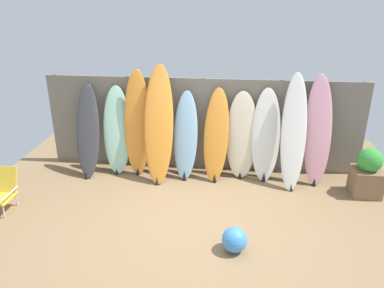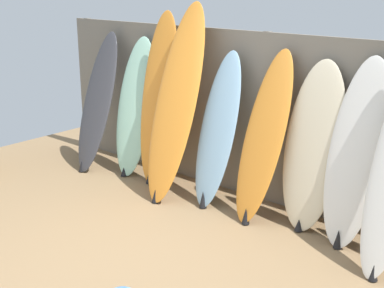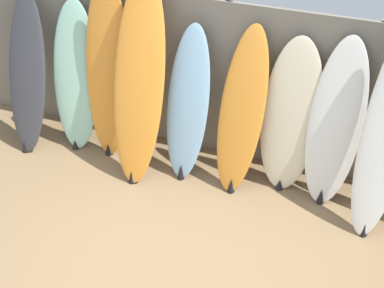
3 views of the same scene
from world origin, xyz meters
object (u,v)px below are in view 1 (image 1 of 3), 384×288
Objects in this scene: surfboard_cream_6 at (242,136)px; beach_ball at (234,240)px; surfboard_orange_5 at (216,136)px; beach_chair at (0,190)px; planter_box at (367,173)px; surfboard_seafoam_1 at (117,131)px; surfboard_orange_2 at (137,124)px; surfboard_white_7 at (266,136)px; surfboard_skyblue_4 at (186,136)px; surfboard_orange_3 at (159,125)px; surfboard_white_8 at (294,133)px; surfboard_pink_9 at (318,132)px; surfboard_charcoal_0 at (88,132)px.

beach_ball is at bearing -92.46° from surfboard_cream_6.
surfboard_orange_5 reaches higher than beach_chair.
surfboard_orange_5 reaches higher than planter_box.
surfboard_seafoam_1 is 0.44m from surfboard_orange_2.
surfboard_seafoam_1 is at bearing -179.81° from surfboard_white_7.
surfboard_orange_3 is at bearing -165.79° from surfboard_skyblue_4.
surfboard_white_8 reaches higher than surfboard_orange_5.
surfboard_pink_9 reaches higher than planter_box.
surfboard_white_7 reaches higher than surfboard_cream_6.
beach_chair is 0.76× the size of planter_box.
surfboard_charcoal_0 is at bearing -163.81° from surfboard_seafoam_1.
surfboard_pink_9 is at bearing 2.97° from surfboard_orange_3.
beach_chair is (-4.77, -1.39, -0.66)m from surfboard_white_8.
surfboard_orange_3 is 1.55m from surfboard_cream_6.
surfboard_white_8 is at bearing 64.61° from beach_ball.
surfboard_seafoam_1 is at bearing 178.86° from surfboard_orange_2.
beach_chair is (-3.41, -1.50, -0.50)m from surfboard_orange_5.
surfboard_orange_2 is at bearing 175.42° from surfboard_skyblue_4.
surfboard_seafoam_1 is 2.81m from surfboard_white_7.
surfboard_orange_3 is 1.97m from surfboard_white_7.
surfboard_pink_9 is at bearing -0.81° from surfboard_orange_2.
beach_chair is (-4.31, -1.59, -0.50)m from surfboard_white_7.
surfboard_skyblue_4 is 2.47m from beach_ball.
surfboard_orange_5 is 0.85× the size of surfboard_pink_9.
surfboard_skyblue_4 is 1.48m from surfboard_white_7.
surfboard_white_7 reaches higher than surfboard_seafoam_1.
surfboard_orange_5 is 1.00× the size of surfboard_white_7.
surfboard_seafoam_1 is at bearing 134.87° from beach_ball.
beach_ball is (2.79, -2.13, -0.66)m from surfboard_charcoal_0.
surfboard_orange_2 is 1.97m from surfboard_cream_6.
planter_box is (1.26, -0.30, -0.58)m from surfboard_white_8.
surfboard_skyblue_4 is (1.33, -0.08, -0.03)m from surfboard_seafoam_1.
surfboard_orange_3 reaches higher than surfboard_charcoal_0.
surfboard_white_7 is at bearing 6.21° from surfboard_orange_3.
surfboard_cream_6 is 1.35m from surfboard_pink_9.
surfboard_charcoal_0 is at bearing 34.07° from beach_chair.
surfboard_skyblue_4 is at bearing 172.85° from planter_box.
surfboard_skyblue_4 is 2.38m from surfboard_pink_9.
surfboard_orange_3 is 1.06× the size of surfboard_pink_9.
surfboard_orange_5 is at bearing -179.39° from surfboard_pink_9.
surfboard_orange_3 reaches higher than surfboard_white_8.
surfboard_orange_5 is at bearing 7.03° from surfboard_orange_3.
beach_ball is at bearing -66.92° from surfboard_skyblue_4.
surfboard_orange_5 is at bearing -2.53° from surfboard_orange_2.
surfboard_cream_6 is at bearing 166.22° from planter_box.
surfboard_white_7 is 4.83× the size of beach_ball.
surfboard_skyblue_4 and surfboard_cream_6 have the same top height.
surfboard_skyblue_4 is at bearing 113.08° from beach_ball.
surfboard_white_7 is at bearing -4.74° from surfboard_cream_6.
surfboard_pink_9 is at bearing 1.29° from surfboard_charcoal_0.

